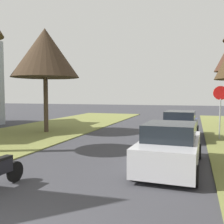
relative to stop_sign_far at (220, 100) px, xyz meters
The scene contains 4 objects.
stop_sign_far is the anchor object (origin of this frame).
street_tree_left_mid_b 11.15m from the stop_sign_far, behind, with size 4.41×4.41×6.78m.
parked_sedan_silver 7.05m from the stop_sign_far, 107.72° to the right, with size 2.09×4.47×1.57m.
parked_sedan_navy 2.58m from the stop_sign_far, behind, with size 2.09×4.47×1.57m.
Camera 1 is at (3.01, -2.58, 2.52)m, focal length 42.00 mm.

